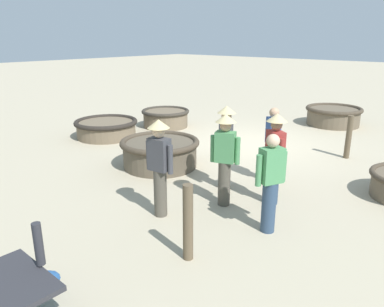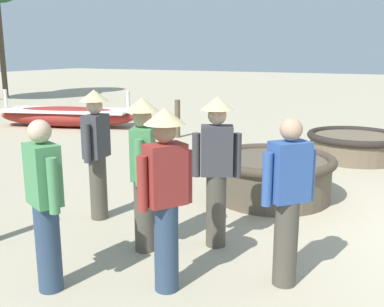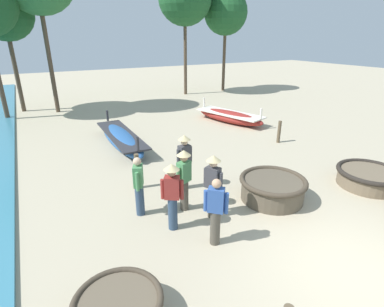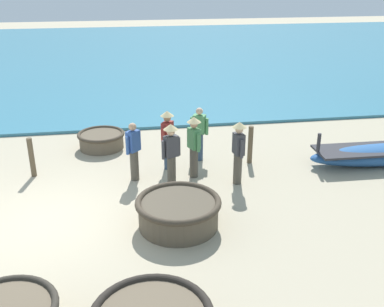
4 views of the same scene
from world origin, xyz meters
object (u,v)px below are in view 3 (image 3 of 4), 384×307
(fisherman_hauling, at_px, (172,193))
(tree_rightmost, at_px, (226,13))
(tree_left_mid, at_px, (4,12))
(coracle_upturned, at_px, (272,188))
(coracle_front_left, at_px, (369,177))
(fisherman_with_hat, at_px, (139,185))
(long_boat_blue_hull, at_px, (121,138))
(fisherman_crouching, at_px, (184,158))
(mooring_post_mid_beach, at_px, (279,132))
(mooring_post_inland, at_px, (137,171))
(fisherman_by_coracle, at_px, (184,176))
(long_boat_white_hull, at_px, (230,116))
(fisherman_standing_left, at_px, (213,183))
(fisherman_standing_right, at_px, (216,210))

(fisherman_hauling, bearing_deg, tree_rightmost, 52.12)
(tree_left_mid, bearing_deg, coracle_upturned, -69.11)
(coracle_front_left, distance_m, fisherman_with_hat, 6.89)
(long_boat_blue_hull, height_order, fisherman_crouching, fisherman_crouching)
(mooring_post_mid_beach, height_order, mooring_post_inland, mooring_post_inland)
(fisherman_by_coracle, height_order, tree_left_mid, tree_left_mid)
(coracle_upturned, relative_size, long_boat_white_hull, 0.44)
(fisherman_standing_left, distance_m, mooring_post_mid_beach, 6.52)
(fisherman_by_coracle, bearing_deg, long_boat_blue_hull, 89.97)
(fisherman_hauling, distance_m, mooring_post_inland, 2.38)
(fisherman_standing_right, bearing_deg, fisherman_with_hat, 118.73)
(coracle_front_left, relative_size, fisherman_standing_right, 1.20)
(coracle_upturned, xyz_separation_m, fisherman_hauling, (-3.01, 0.10, 0.61))
(coracle_upturned, distance_m, fisherman_hauling, 3.07)
(long_boat_white_hull, distance_m, fisherman_hauling, 9.75)
(fisherman_by_coracle, height_order, mooring_post_inland, fisherman_by_coracle)
(fisherman_standing_left, bearing_deg, fisherman_standing_right, -119.24)
(coracle_upturned, relative_size, mooring_post_inland, 1.69)
(long_boat_white_hull, height_order, mooring_post_inland, mooring_post_inland)
(fisherman_with_hat, height_order, tree_rightmost, tree_rightmost)
(long_boat_blue_hull, distance_m, long_boat_white_hull, 6.11)
(fisherman_crouching, height_order, tree_rightmost, tree_rightmost)
(fisherman_standing_right, relative_size, mooring_post_mid_beach, 1.65)
(coracle_front_left, bearing_deg, fisherman_by_coracle, 164.60)
(fisherman_crouching, xyz_separation_m, mooring_post_mid_beach, (5.43, 1.72, -0.48))
(coracle_front_left, distance_m, tree_left_mid, 19.07)
(coracle_front_left, bearing_deg, fisherman_crouching, 152.66)
(long_boat_blue_hull, distance_m, mooring_post_mid_beach, 6.67)
(fisherman_standing_left, height_order, mooring_post_inland, fisherman_standing_left)
(fisherman_by_coracle, relative_size, fisherman_standing_left, 1.00)
(fisherman_with_hat, bearing_deg, fisherman_by_coracle, -16.80)
(long_boat_white_hull, xyz_separation_m, fisherman_crouching, (-5.51, -5.39, 0.65))
(long_boat_white_hull, bearing_deg, mooring_post_inland, -145.00)
(coracle_upturned, xyz_separation_m, fisherman_with_hat, (-3.48, 1.05, 0.48))
(long_boat_white_hull, height_order, fisherman_standing_right, fisherman_standing_right)
(fisherman_standing_right, distance_m, mooring_post_inland, 3.35)
(fisherman_standing_right, bearing_deg, coracle_front_left, 0.39)
(fisherman_by_coracle, relative_size, mooring_post_mid_beach, 1.76)
(fisherman_hauling, height_order, tree_left_mid, tree_left_mid)
(fisherman_by_coracle, distance_m, fisherman_standing_right, 1.57)
(coracle_upturned, relative_size, fisherman_by_coracle, 1.11)
(long_boat_white_hull, height_order, mooring_post_mid_beach, long_boat_white_hull)
(long_boat_blue_hull, xyz_separation_m, fisherman_hauling, (-0.63, -6.31, 0.66))
(fisherman_with_hat, distance_m, tree_left_mid, 15.09)
(tree_left_mid, bearing_deg, fisherman_standing_left, -75.63)
(fisherman_by_coracle, height_order, fisherman_hauling, same)
(tree_rightmost, bearing_deg, fisherman_by_coracle, -127.53)
(fisherman_standing_right, height_order, tree_left_mid, tree_left_mid)
(coracle_front_left, bearing_deg, mooring_post_mid_beach, 83.77)
(fisherman_crouching, bearing_deg, fisherman_by_coracle, -118.10)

